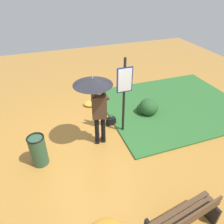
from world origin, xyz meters
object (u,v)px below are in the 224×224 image
object	(u,v)px
person_with_umbrella	(96,95)
handbag	(111,121)
trash_bin	(38,150)
park_bench	(185,219)
info_sign_post	(124,89)

from	to	relation	value
person_with_umbrella	handbag	size ratio (longest dim) A/B	5.53
trash_bin	handbag	bearing A→B (deg)	-157.06
handbag	park_bench	bearing A→B (deg)	92.35
info_sign_post	park_bench	distance (m)	3.33
info_sign_post	trash_bin	xyz separation A→B (m)	(2.44, 0.51, -1.03)
info_sign_post	park_bench	size ratio (longest dim) A/B	1.65
person_with_umbrella	info_sign_post	size ratio (longest dim) A/B	0.89
trash_bin	info_sign_post	bearing A→B (deg)	-168.31
trash_bin	park_bench	bearing A→B (deg)	131.57
person_with_umbrella	park_bench	bearing A→B (deg)	104.99
info_sign_post	handbag	distance (m)	1.41
info_sign_post	trash_bin	bearing A→B (deg)	11.69
person_with_umbrella	info_sign_post	bearing A→B (deg)	-163.18
person_with_umbrella	info_sign_post	world-z (taller)	info_sign_post
handbag	park_bench	size ratio (longest dim) A/B	0.26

